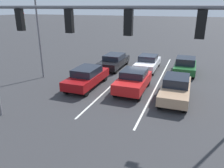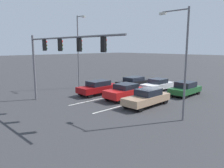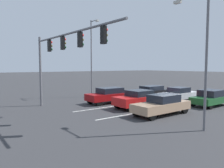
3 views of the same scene
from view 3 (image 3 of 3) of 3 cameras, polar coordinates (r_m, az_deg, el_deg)
name	(u,v)px [view 3 (image 3 of 3)]	position (r m, az deg, el deg)	size (l,w,h in m)	color
ground_plane	(172,102)	(22.74, 15.50, -4.53)	(240.00, 240.00, 0.00)	#333335
lane_stripe_left_divider	(173,107)	(20.10, 15.56, -5.71)	(0.12, 16.22, 0.01)	silver
lane_stripe_center_divider	(146,102)	(22.22, 8.79, -4.61)	(0.12, 16.22, 0.01)	silver
car_red_midlane_front	(138,99)	(18.81, 6.70, -3.85)	(1.90, 4.10, 1.52)	red
car_tan_leftlane_front	(162,105)	(16.53, 12.92, -5.25)	(1.77, 4.74, 1.49)	tan
car_maroon_rightlane_front	(110,95)	(21.22, -0.59, -2.86)	(1.80, 4.65, 1.49)	maroon
car_darkgreen_leftlane_second	(211,98)	(21.52, 24.36, -3.29)	(1.83, 4.00, 1.46)	#1E5928
car_silver_midlane_second	(178,94)	(23.28, 16.93, -2.56)	(1.81, 4.39, 1.42)	silver
car_black_rightlane_second	(151,92)	(24.96, 10.22, -1.95)	(1.84, 4.69, 1.37)	black
traffic_signal_gantry	(60,50)	(16.63, -13.48, 8.56)	(11.87, 0.37, 6.14)	slate
street_lamp_right_shoulder	(92,54)	(25.16, -5.27, 7.77)	(1.54, 0.24, 8.74)	slate
street_lamp_left_shoulder	(202,50)	(13.07, 22.49, 8.28)	(2.25, 0.24, 7.65)	slate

